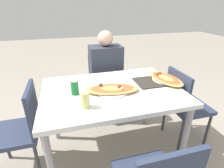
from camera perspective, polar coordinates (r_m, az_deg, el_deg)
ground_plane at (r=2.05m, az=0.02°, el=-21.17°), size 14.00×14.00×0.00m
dining_table at (r=1.62m, az=0.02°, el=-4.13°), size 1.25×0.87×0.76m
chair_far_seated at (r=2.40m, az=-2.50°, el=0.61°), size 0.40×0.40×0.86m
chair_side_left at (r=1.77m, az=-27.31°, el=-12.28°), size 0.40×0.40×0.86m
chair_side_right at (r=2.07m, az=22.41°, el=-5.69°), size 0.40×0.40×0.86m
person_seated at (r=2.22m, az=-1.94°, el=4.35°), size 0.39×0.28×1.19m
pizza_main at (r=1.55m, az=0.13°, el=-1.72°), size 0.50×0.30×0.06m
soda_can at (r=1.51m, az=-12.07°, el=-1.20°), size 0.07×0.07×0.12m
drink_glass at (r=1.31m, az=-8.76°, el=-5.19°), size 0.07×0.07×0.13m
serving_tray at (r=1.80m, az=14.37°, el=0.92°), size 0.43×0.26×0.01m
pizza_second at (r=1.84m, az=17.08°, el=1.66°), size 0.29×0.46×0.05m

